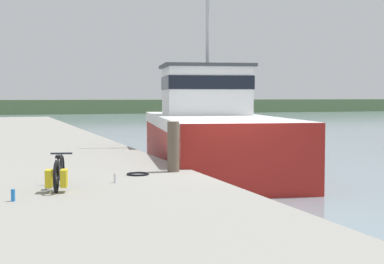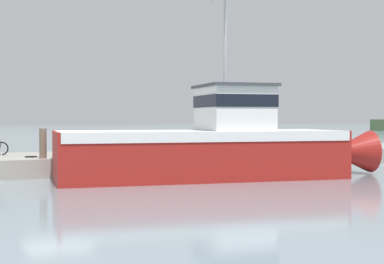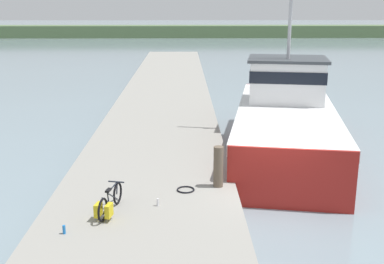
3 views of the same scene
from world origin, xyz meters
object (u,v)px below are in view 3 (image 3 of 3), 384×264
Objects in this scene: mooring_post at (218,167)px; water_bottle_on_curb at (158,202)px; fishing_boat_main at (285,118)px; bicycle_touring at (108,204)px; water_bottle_by_bike at (64,230)px.

water_bottle_on_curb is (-1.71, -1.39, -0.51)m from mooring_post.
mooring_post is (-3.24, -6.16, 0.04)m from fishing_boat_main.
fishing_boat_main is at bearing 64.56° from bicycle_touring.
bicycle_touring is 1.37m from water_bottle_by_bike.
mooring_post is at bearing 39.05° from water_bottle_on_curb.
water_bottle_by_bike reaches higher than water_bottle_on_curb.
water_bottle_by_bike is (-0.88, -1.03, -0.20)m from bicycle_touring.
fishing_boat_main is 9.04m from water_bottle_on_curb.
fishing_boat_main reaches higher than water_bottle_by_bike.
mooring_post is 5.86× the size of water_bottle_on_curb.
bicycle_touring is at bearing -146.79° from mooring_post.
mooring_post reaches higher than bicycle_touring.
bicycle_touring is at bearing -156.39° from water_bottle_on_curb.
water_bottle_on_curb is (-4.95, -7.55, -0.47)m from fishing_boat_main.
water_bottle_on_curb is at bearing -140.95° from mooring_post.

